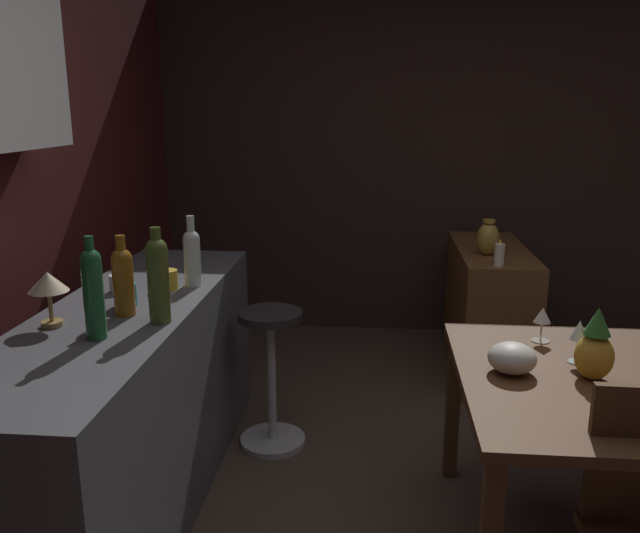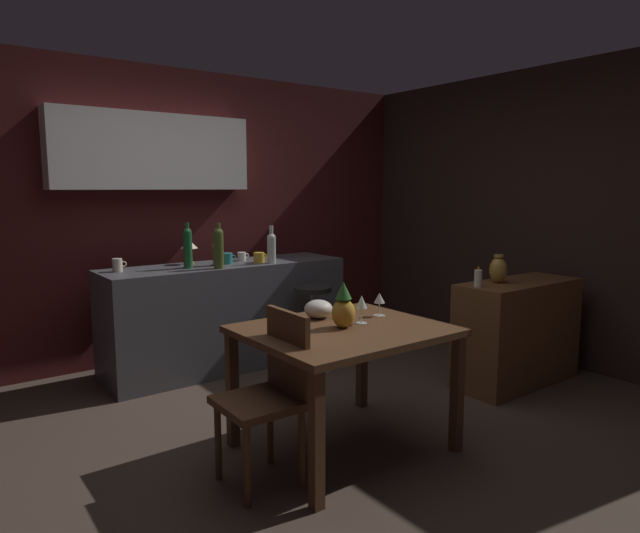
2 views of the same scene
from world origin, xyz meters
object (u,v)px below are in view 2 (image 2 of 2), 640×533
object	(u,v)px
pineapple_centerpiece	(343,308)
cup_mustard	(259,257)
dining_table	(344,342)
wine_bottle_amber	(217,248)
wine_bottle_green	(188,246)
cup_cream	(118,265)
wine_glass_left	(379,299)
bar_stool	(313,325)
counter_lamp	(189,246)
wine_bottle_clear	(271,246)
vase_brass	(498,270)
wine_glass_right	(362,303)
chair_near_window	(270,390)
wine_bottle_olive	(218,246)
fruit_bowl	(318,309)
cup_teal	(227,258)
cup_white	(242,256)
sideboard_cabinet	(517,332)
pillar_candle_tall	(478,278)

from	to	relation	value
pineapple_centerpiece	cup_mustard	xyz separation A→B (m)	(0.46, 1.72, 0.09)
dining_table	wine_bottle_amber	bearing A→B (deg)	87.41
wine_bottle_green	cup_cream	size ratio (longest dim) A/B	3.36
dining_table	wine_glass_left	world-z (taller)	wine_glass_left
bar_stool	counter_lamp	world-z (taller)	counter_lamp
wine_bottle_amber	wine_bottle_clear	bearing A→B (deg)	-18.49
bar_stool	wine_bottle_amber	size ratio (longest dim) A/B	2.23
counter_lamp	vase_brass	xyz separation A→B (m)	(1.70, -1.87, -0.14)
dining_table	cup_mustard	size ratio (longest dim) A/B	8.74
vase_brass	cup_cream	bearing A→B (deg)	142.37
wine_bottle_green	cup_cream	bearing A→B (deg)	164.30
wine_glass_right	wine_bottle_green	world-z (taller)	wine_bottle_green
chair_near_window	wine_bottle_amber	xyz separation A→B (m)	(0.62, 1.82, 0.56)
wine_bottle_olive	wine_bottle_clear	distance (m)	0.51
wine_bottle_olive	cup_cream	xyz separation A→B (m)	(-0.71, 0.31, -0.13)
bar_stool	cup_mustard	size ratio (longest dim) A/B	5.57
wine_glass_right	counter_lamp	distance (m)	2.00
dining_table	pineapple_centerpiece	size ratio (longest dim) A/B	4.17
cup_mustard	fruit_bowl	bearing A→B (deg)	-106.64
cup_teal	cup_white	xyz separation A→B (m)	(0.21, 0.12, -0.01)
wine_bottle_clear	cup_white	xyz separation A→B (m)	(-0.12, 0.31, -0.11)
sideboard_cabinet	pillar_candle_tall	xyz separation A→B (m)	(-0.46, 0.04, 0.47)
chair_near_window	wine_bottle_clear	bearing A→B (deg)	57.70
wine_bottle_clear	wine_bottle_green	bearing A→B (deg)	168.14
cup_mustard	pillar_candle_tall	world-z (taller)	cup_mustard
pineapple_centerpiece	wine_bottle_green	size ratio (longest dim) A/B	0.73
chair_near_window	wine_glass_left	xyz separation A→B (m)	(0.91, 0.15, 0.35)
cup_white	pineapple_centerpiece	bearing A→B (deg)	-101.84
cup_cream	wine_bottle_amber	bearing A→B (deg)	-10.60
wine_bottle_green	bar_stool	bearing A→B (deg)	-27.17
pineapple_centerpiece	cup_mustard	distance (m)	1.79
pineapple_centerpiece	wine_bottle_green	distance (m)	1.79
bar_stool	wine_bottle_olive	xyz separation A→B (m)	(-0.72, 0.30, 0.70)
sideboard_cabinet	wine_bottle_clear	bearing A→B (deg)	129.70
bar_stool	pineapple_centerpiece	xyz separation A→B (m)	(-0.73, -1.31, 0.47)
wine_bottle_green	wine_bottle_amber	distance (m)	0.26
wine_glass_right	cup_white	bearing A→B (deg)	82.42
sideboard_cabinet	chair_near_window	bearing A→B (deg)	-177.36
bar_stool	pineapple_centerpiece	bearing A→B (deg)	-119.23
sideboard_cabinet	bar_stool	distance (m)	1.66
cup_white	pillar_candle_tall	bearing A→B (deg)	-62.38
wine_bottle_clear	vase_brass	size ratio (longest dim) A/B	1.49
sideboard_cabinet	cup_teal	world-z (taller)	cup_teal
pineapple_centerpiece	wine_bottle_olive	size ratio (longest dim) A/B	0.73
wine_bottle_olive	cup_white	xyz separation A→B (m)	(0.39, 0.33, -0.14)
cup_mustard	vase_brass	xyz separation A→B (m)	(1.17, -1.60, -0.02)
sideboard_cabinet	wine_bottle_green	size ratio (longest dim) A/B	2.97
wine_bottle_green	counter_lamp	size ratio (longest dim) A/B	1.77
wine_glass_left	wine_glass_right	distance (m)	0.24
bar_stool	wine_bottle_olive	world-z (taller)	wine_bottle_olive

